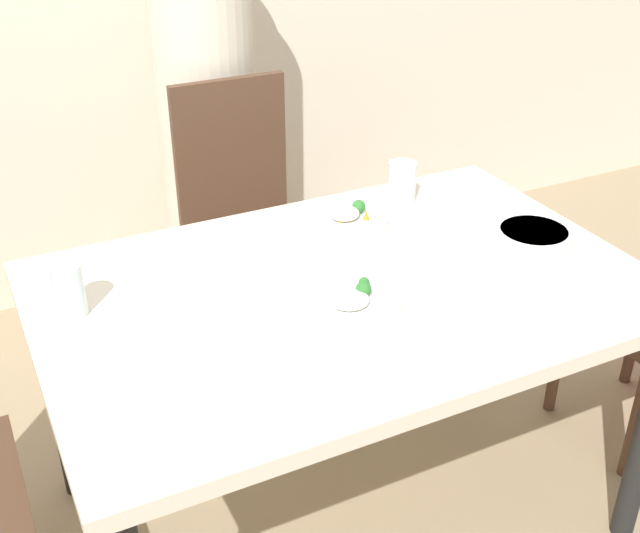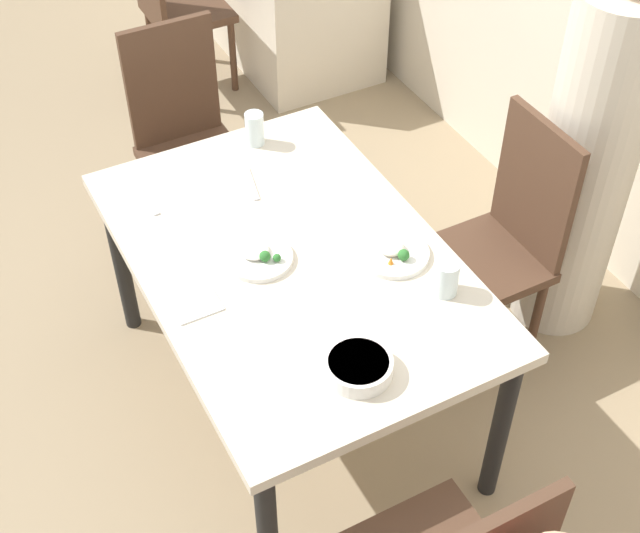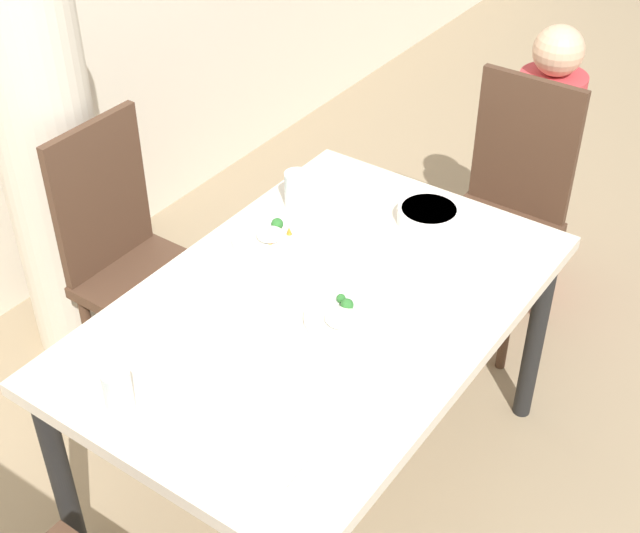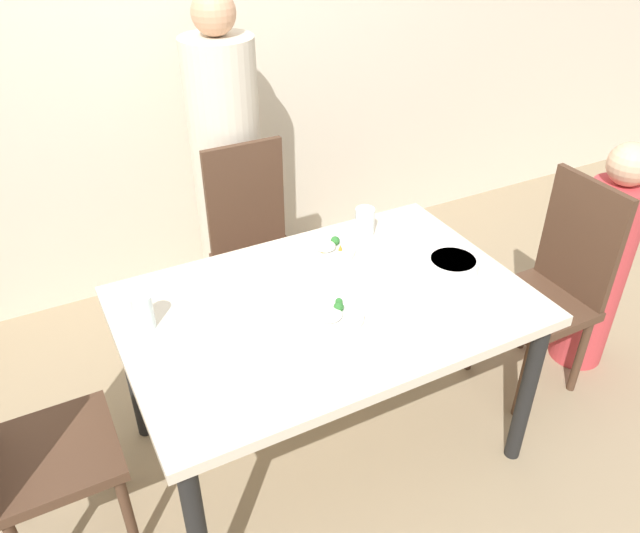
# 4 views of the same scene
# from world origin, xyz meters

# --- Properties ---
(ground_plane) EXTENTS (10.00, 10.00, 0.00)m
(ground_plane) POSITION_xyz_m (0.00, 0.00, 0.00)
(ground_plane) COLOR #998466
(dining_table) EXTENTS (1.41, 0.93, 0.73)m
(dining_table) POSITION_xyz_m (0.00, 0.00, 0.65)
(dining_table) COLOR beige
(dining_table) RESTS_ON ground_plane
(chair_adult_spot) EXTENTS (0.40, 0.40, 0.97)m
(chair_adult_spot) POSITION_xyz_m (0.06, 0.81, 0.51)
(chair_adult_spot) COLOR #4C3323
(chair_adult_spot) RESTS_ON ground_plane
(chair_empty_left) EXTENTS (0.40, 0.40, 0.97)m
(chair_empty_left) POSITION_xyz_m (-1.05, 0.04, 0.51)
(chair_empty_left) COLOR #4C3323
(chair_empty_left) RESTS_ON ground_plane
(person_adult) EXTENTS (0.34, 0.34, 1.58)m
(person_adult) POSITION_xyz_m (0.06, 1.14, 0.73)
(person_adult) COLOR beige
(person_adult) RESTS_ON ground_plane
(bowl_curry) EXTENTS (0.19, 0.19, 0.05)m
(bowl_curry) POSITION_xyz_m (0.51, -0.05, 0.76)
(bowl_curry) COLOR white
(bowl_curry) RESTS_ON dining_table
(plate_rice_adult) EXTENTS (0.23, 0.23, 0.05)m
(plate_rice_adult) POSITION_xyz_m (0.15, 0.28, 0.74)
(plate_rice_adult) COLOR white
(plate_rice_adult) RESTS_ON dining_table
(plate_rice_child) EXTENTS (0.21, 0.21, 0.05)m
(plate_rice_child) POSITION_xyz_m (-0.03, -0.10, 0.74)
(plate_rice_child) COLOR white
(plate_rice_child) RESTS_ON dining_table
(glass_water_tall) EXTENTS (0.08, 0.08, 0.12)m
(glass_water_tall) POSITION_xyz_m (0.36, 0.34, 0.79)
(glass_water_tall) COLOR silver
(glass_water_tall) RESTS_ON dining_table
(glass_water_short) EXTENTS (0.07, 0.07, 0.12)m
(glass_water_short) POSITION_xyz_m (-0.60, 0.15, 0.79)
(glass_water_short) COLOR silver
(glass_water_short) RESTS_ON dining_table
(napkin_folded) EXTENTS (0.14, 0.14, 0.01)m
(napkin_folded) POSITION_xyz_m (0.05, -0.35, 0.73)
(napkin_folded) COLOR white
(napkin_folded) RESTS_ON dining_table
(fork_steel) EXTENTS (0.18, 0.03, 0.01)m
(fork_steel) POSITION_xyz_m (-0.47, -0.31, 0.73)
(fork_steel) COLOR silver
(fork_steel) RESTS_ON dining_table
(spoon_steel) EXTENTS (0.18, 0.06, 0.01)m
(spoon_steel) POSITION_xyz_m (-0.38, 0.04, 0.73)
(spoon_steel) COLOR silver
(spoon_steel) RESTS_ON dining_table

